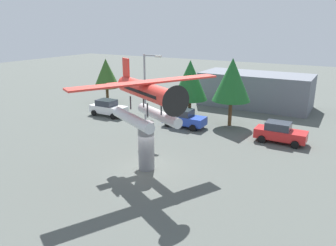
% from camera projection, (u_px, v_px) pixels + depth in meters
% --- Properties ---
extents(ground_plane, '(140.00, 140.00, 0.00)m').
position_uv_depth(ground_plane, '(147.00, 169.00, 22.70)').
color(ground_plane, '#515651').
extents(display_pedestal, '(1.10, 1.10, 3.40)m').
position_uv_depth(display_pedestal, '(146.00, 146.00, 22.21)').
color(display_pedestal, slate).
rests_on(display_pedestal, ground).
extents(floatplane_monument, '(7.10, 9.70, 4.00)m').
position_uv_depth(floatplane_monument, '(146.00, 98.00, 21.12)').
color(floatplane_monument, silver).
rests_on(floatplane_monument, display_pedestal).
extents(car_near_white, '(4.20, 2.02, 1.76)m').
position_uv_depth(car_near_white, '(108.00, 108.00, 35.75)').
color(car_near_white, white).
rests_on(car_near_white, ground).
extents(car_mid_blue, '(4.20, 2.02, 1.76)m').
position_uv_depth(car_mid_blue, '(184.00, 118.00, 31.83)').
color(car_mid_blue, '#2847B7').
rests_on(car_mid_blue, ground).
extents(car_far_red, '(4.20, 2.02, 1.76)m').
position_uv_depth(car_far_red, '(280.00, 132.00, 27.55)').
color(car_far_red, red).
rests_on(car_far_red, ground).
extents(streetlight_primary, '(1.84, 0.28, 7.14)m').
position_uv_depth(streetlight_primary, '(147.00, 87.00, 29.76)').
color(streetlight_primary, gray).
rests_on(streetlight_primary, ground).
extents(storefront_building, '(12.97, 6.03, 4.03)m').
position_uv_depth(storefront_building, '(255.00, 90.00, 39.70)').
color(storefront_building, slate).
rests_on(storefront_building, ground).
extents(tree_west, '(3.25, 3.25, 5.63)m').
position_uv_depth(tree_west, '(106.00, 73.00, 40.76)').
color(tree_west, brown).
rests_on(tree_west, ground).
extents(tree_east, '(3.76, 3.76, 6.13)m').
position_uv_depth(tree_east, '(190.00, 80.00, 34.30)').
color(tree_east, brown).
rests_on(tree_east, ground).
extents(tree_center_back, '(3.71, 3.71, 6.65)m').
position_uv_depth(tree_center_back, '(232.00, 80.00, 31.18)').
color(tree_center_back, brown).
rests_on(tree_center_back, ground).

